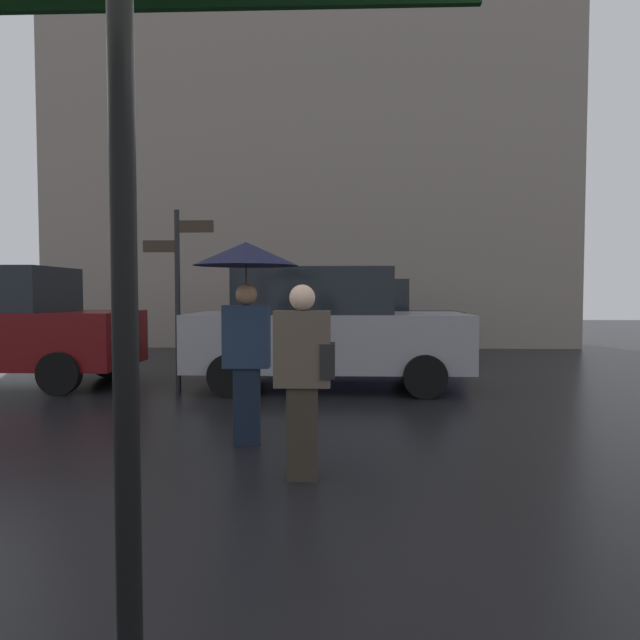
{
  "coord_description": "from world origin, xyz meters",
  "views": [
    {
      "loc": [
        0.93,
        -2.5,
        1.54
      ],
      "look_at": [
        0.64,
        5.6,
        1.15
      ],
      "focal_mm": 32.23,
      "sensor_mm": 36.0,
      "label": 1
    }
  ],
  "objects": [
    {
      "name": "ground_plane",
      "position": [
        0.0,
        0.0,
        0.0
      ],
      "size": [
        60.0,
        60.0,
        0.0
      ],
      "primitive_type": "plane",
      "color": "black"
    },
    {
      "name": "parked_car_right",
      "position": [
        1.33,
        10.36,
        0.93
      ],
      "size": [
        4.31,
        1.86,
        1.82
      ],
      "rotation": [
        0.0,
        0.0,
        -0.27
      ],
      "color": "#1E234C",
      "rests_on": "ground"
    },
    {
      "name": "street_signpost",
      "position": [
        -1.56,
        6.18,
        1.7
      ],
      "size": [
        1.08,
        0.08,
        2.79
      ],
      "color": "black",
      "rests_on": "ground"
    },
    {
      "name": "pedestrian_with_umbrella",
      "position": [
        -0.02,
        3.23,
        1.64
      ],
      "size": [
        1.05,
        1.05,
        2.04
      ],
      "rotation": [
        0.0,
        0.0,
        0.21
      ],
      "color": "black",
      "rests_on": "ground"
    },
    {
      "name": "parked_car_distant",
      "position": [
        0.66,
        6.71,
        0.98
      ],
      "size": [
        4.39,
        2.01,
        1.92
      ],
      "rotation": [
        0.0,
        0.0,
        -0.15
      ],
      "color": "gray",
      "rests_on": "ground"
    },
    {
      "name": "parked_car_left",
      "position": [
        -4.69,
        6.8,
        0.99
      ],
      "size": [
        4.15,
        2.01,
        1.95
      ],
      "rotation": [
        0.0,
        0.0,
        3.16
      ],
      "color": "#590C0F",
      "rests_on": "ground"
    },
    {
      "name": "pedestrian_with_bag",
      "position": [
        0.63,
        2.15,
        0.91
      ],
      "size": [
        0.49,
        0.24,
        1.6
      ],
      "rotation": [
        0.0,
        0.0,
        4.76
      ],
      "color": "#2A241E",
      "rests_on": "ground"
    },
    {
      "name": "building_block",
      "position": [
        0.0,
        14.7,
        7.22
      ],
      "size": [
        14.98,
        2.84,
        14.44
      ],
      "primitive_type": "cube",
      "color": "gray",
      "rests_on": "ground"
    }
  ]
}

